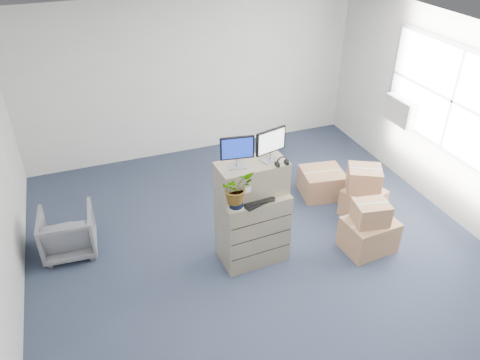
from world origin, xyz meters
The scene contains 19 objects.
ground centered at (0.00, 0.00, 0.00)m, with size 7.00×7.00×0.00m, color #232A3F.
wall_back centered at (0.00, 3.51, 1.40)m, with size 6.00×0.02×2.80m, color beige.
wall_right centered at (3.01, 0.00, 1.40)m, with size 0.02×7.00×2.80m, color beige.
window centered at (2.96, 0.50, 1.70)m, with size 0.07×2.72×1.52m.
ac_unit centered at (2.87, 1.40, 1.20)m, with size 0.24×0.60×0.40m, color silver.
filing_cabinet_lower centered at (-0.13, 0.29, 0.50)m, with size 0.85×0.52×1.00m, color gray.
filing_cabinet_upper centered at (-0.13, 0.33, 1.21)m, with size 0.85×0.43×0.43m, color gray.
monitor_left centered at (-0.33, 0.32, 1.64)m, with size 0.40×0.18×0.39m.
monitor_right centered at (0.10, 0.32, 1.65)m, with size 0.41×0.21×0.41m.
headphones centered at (0.18, 0.17, 1.46)m, with size 0.15×0.15×0.02m, color black.
keyboard centered at (-0.13, 0.12, 1.01)m, with size 0.41×0.17×0.02m, color black.
mouse centered at (0.21, 0.24, 1.01)m, with size 0.09×0.05×0.03m, color silver.
water_bottle centered at (-0.03, 0.36, 1.11)m, with size 0.07×0.07×0.23m, color #96989E.
phone_dock centered at (-0.16, 0.33, 1.04)m, with size 0.07×0.06×0.14m.
external_drive centered at (0.23, 0.40, 1.02)m, with size 0.17×0.13×0.05m, color black.
tissue_box centered at (0.24, 0.37, 1.09)m, with size 0.22×0.11×0.08m, color #449CE7.
potted_plant centered at (-0.42, 0.11, 1.24)m, with size 0.46×0.49×0.42m.
office_chair centered at (-2.39, 1.26, 0.35)m, with size 0.68×0.64×0.70m, color slate.
cardboard_boxes centered at (1.54, 0.53, 0.30)m, with size 1.07×2.03×0.78m.
Camera 1 is at (-1.97, -4.13, 4.23)m, focal length 35.00 mm.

